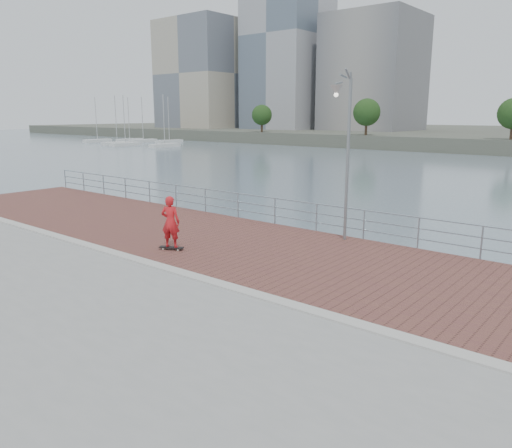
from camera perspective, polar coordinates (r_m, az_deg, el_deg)
The scene contains 10 objects.
water at distance 14.70m, azimuth -5.11°, elevation -14.01°, with size 400.00×400.00×0.00m, color slate.
seawall at distance 11.65m, azimuth -23.51°, elevation -17.07°, with size 40.00×24.00×2.00m, color gray.
brick_lane at distance 16.54m, azimuth 3.53°, elevation -3.43°, with size 40.00×6.80×0.02m, color brown.
curb at distance 13.91m, azimuth -5.27°, elevation -6.51°, with size 40.00×0.40×0.06m, color #B7B5AD.
guardrail at distance 19.16m, azimuth 9.54°, elevation 0.74°, with size 39.06×0.06×1.13m.
street_lamp at distance 17.71m, azimuth 9.91°, elevation 10.87°, with size 0.42×1.22×5.76m.
skateboard at distance 17.20m, azimuth -9.64°, elevation -2.66°, with size 0.86×0.56×0.10m.
skateboarder at distance 16.99m, azimuth -9.75°, elevation 0.24°, with size 0.64×0.42×1.76m, color red.
shoreline_trees at distance 89.07m, azimuth 25.63°, elevation 11.23°, with size 109.23×5.04×6.72m.
marina at distance 113.72m, azimuth -13.66°, elevation 9.14°, with size 27.10×19.11×10.09m.
Camera 1 is at (9.29, -9.31, 4.56)m, focal length 35.00 mm.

